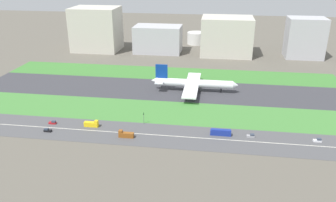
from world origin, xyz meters
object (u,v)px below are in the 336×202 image
at_px(car_1, 251,136).
at_px(fuel_tank_centre, 226,38).
at_px(fuel_tank_west, 196,38).
at_px(cargo_warehouse, 305,38).
at_px(airliner, 193,83).
at_px(car_2, 318,140).
at_px(car_4, 53,123).
at_px(hangar_building, 158,39).
at_px(truck_1, 126,135).
at_px(terminal_building, 96,29).
at_px(bus_0, 221,132).
at_px(car_0, 47,130).
at_px(traffic_light, 144,117).
at_px(office_tower, 227,36).
at_px(truck_0, 92,124).

relative_size(car_1, fuel_tank_centre, 0.26).
bearing_deg(fuel_tank_west, fuel_tank_centre, 0.00).
xyz_separation_m(car_1, cargo_warehouse, (64.43, 182.00, 18.83)).
distance_m(airliner, car_2, 100.15).
height_order(car_4, fuel_tank_centre, fuel_tank_centre).
relative_size(car_4, hangar_building, 0.09).
relative_size(truck_1, car_2, 1.91).
height_order(truck_1, fuel_tank_centre, fuel_tank_centre).
bearing_deg(fuel_tank_west, cargo_warehouse, -22.17).
bearing_deg(terminal_building, hangar_building, 0.00).
bearing_deg(bus_0, terminal_building, 126.42).
bearing_deg(car_2, truck_1, -174.51).
bearing_deg(truck_1, fuel_tank_west, -95.47).
height_order(car_4, fuel_tank_west, fuel_tank_west).
height_order(truck_1, bus_0, truck_1).
bearing_deg(terminal_building, airliner, -45.26).
relative_size(hangar_building, fuel_tank_west, 2.27).
height_order(car_0, fuel_tank_west, fuel_tank_west).
bearing_deg(airliner, traffic_light, -112.03).
relative_size(car_1, truck_1, 0.52).
distance_m(car_4, traffic_light, 54.74).
distance_m(cargo_warehouse, fuel_tank_centre, 89.32).
bearing_deg(office_tower, fuel_tank_centre, 89.24).
relative_size(car_2, cargo_warehouse, 0.11).
bearing_deg(car_1, truck_0, -180.00).
height_order(car_0, cargo_warehouse, cargo_warehouse).
distance_m(truck_1, bus_0, 52.94).
bearing_deg(truck_1, hangar_building, -85.47).
bearing_deg(bus_0, car_0, -174.18).
xyz_separation_m(office_tower, cargo_warehouse, (76.89, 0.00, 0.55)).
bearing_deg(terminal_building, fuel_tank_west, 23.20).
distance_m(car_4, terminal_building, 186.55).
xyz_separation_m(terminal_building, cargo_warehouse, (215.44, 0.00, -3.01)).
distance_m(airliner, truck_1, 83.93).
height_order(car_2, car_0, same).
distance_m(hangar_building, fuel_tank_west, 59.27).
distance_m(terminal_building, hangar_building, 67.67).
bearing_deg(office_tower, truck_1, -106.32).
distance_m(car_4, office_tower, 210.37).
bearing_deg(office_tower, bus_0, -91.34).
bearing_deg(bus_0, cargo_warehouse, 65.97).
xyz_separation_m(airliner, cargo_warehouse, (102.47, 114.00, 13.52)).
distance_m(car_1, hangar_building, 200.84).
bearing_deg(bus_0, car_2, 0.00).
bearing_deg(airliner, office_tower, 77.36).
xyz_separation_m(truck_0, office_tower, (79.55, 182.00, 17.53)).
relative_size(airliner, fuel_tank_centre, 3.91).
distance_m(airliner, hangar_building, 123.13).
bearing_deg(car_1, hangar_building, 114.75).
xyz_separation_m(car_2, bus_0, (-52.00, -0.00, 0.90)).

